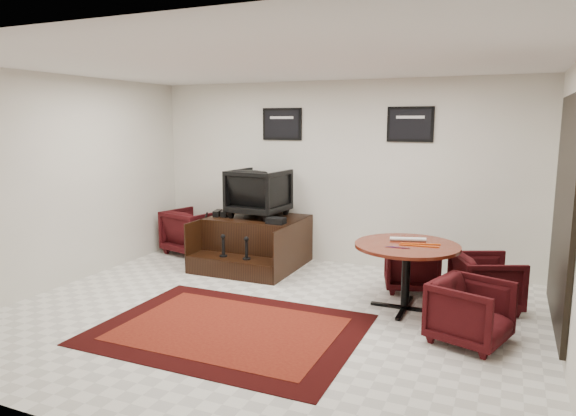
% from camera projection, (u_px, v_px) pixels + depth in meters
% --- Properties ---
extents(ground, '(6.00, 6.00, 0.00)m').
position_uv_depth(ground, '(266.00, 316.00, 5.84)').
color(ground, white).
rests_on(ground, ground).
extents(room_shell, '(6.02, 5.02, 2.81)m').
position_uv_depth(room_shell, '(304.00, 160.00, 5.50)').
color(room_shell, silver).
rests_on(room_shell, ground).
extents(area_rug, '(2.73, 2.05, 0.01)m').
position_uv_depth(area_rug, '(229.00, 329.00, 5.46)').
color(area_rug, black).
rests_on(area_rug, ground).
extents(shine_podium, '(1.43, 1.47, 0.73)m').
position_uv_depth(shine_podium, '(255.00, 243.00, 7.90)').
color(shine_podium, black).
rests_on(shine_podium, ground).
extents(shine_chair, '(0.85, 0.80, 0.82)m').
position_uv_depth(shine_chair, '(259.00, 190.00, 7.90)').
color(shine_chair, black).
rests_on(shine_chair, shine_podium).
extents(shoes_pair, '(0.27, 0.29, 0.09)m').
position_uv_depth(shoes_pair, '(221.00, 213.00, 7.98)').
color(shoes_pair, black).
rests_on(shoes_pair, shine_podium).
extents(polish_kit, '(0.26, 0.18, 0.09)m').
position_uv_depth(polish_kit, '(276.00, 221.00, 7.38)').
color(polish_kit, black).
rests_on(polish_kit, shine_podium).
extents(umbrella_black, '(0.31, 0.12, 0.84)m').
position_uv_depth(umbrella_black, '(201.00, 236.00, 8.02)').
color(umbrella_black, black).
rests_on(umbrella_black, ground).
extents(umbrella_hooked, '(0.29, 0.11, 0.78)m').
position_uv_depth(umbrella_hooked, '(210.00, 235.00, 8.26)').
color(umbrella_hooked, black).
rests_on(umbrella_hooked, ground).
extents(armchair_side, '(0.95, 0.91, 0.82)m').
position_uv_depth(armchair_side, '(193.00, 229.00, 8.61)').
color(armchair_side, black).
rests_on(armchair_side, ground).
extents(meeting_table, '(1.20, 1.20, 0.79)m').
position_uv_depth(meeting_table, '(407.00, 252.00, 5.94)').
color(meeting_table, '#451309').
rests_on(meeting_table, ground).
extents(table_chair_back, '(0.81, 0.78, 0.69)m').
position_uv_depth(table_chair_back, '(411.00, 264.00, 6.72)').
color(table_chair_back, black).
rests_on(table_chair_back, ground).
extents(table_chair_window, '(0.87, 0.89, 0.71)m').
position_uv_depth(table_chair_window, '(486.00, 280.00, 6.01)').
color(table_chair_window, black).
rests_on(table_chair_window, ground).
extents(table_chair_corner, '(0.82, 0.85, 0.70)m').
position_uv_depth(table_chair_corner, '(471.00, 309.00, 5.08)').
color(table_chair_corner, black).
rests_on(table_chair_corner, ground).
extents(paper_roll, '(0.42, 0.16, 0.05)m').
position_uv_depth(paper_roll, '(408.00, 239.00, 6.06)').
color(paper_roll, silver).
rests_on(paper_roll, meeting_table).
extents(table_clutter, '(0.57, 0.36, 0.01)m').
position_uv_depth(table_clutter, '(416.00, 245.00, 5.86)').
color(table_clutter, '#E0510C').
rests_on(table_clutter, meeting_table).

